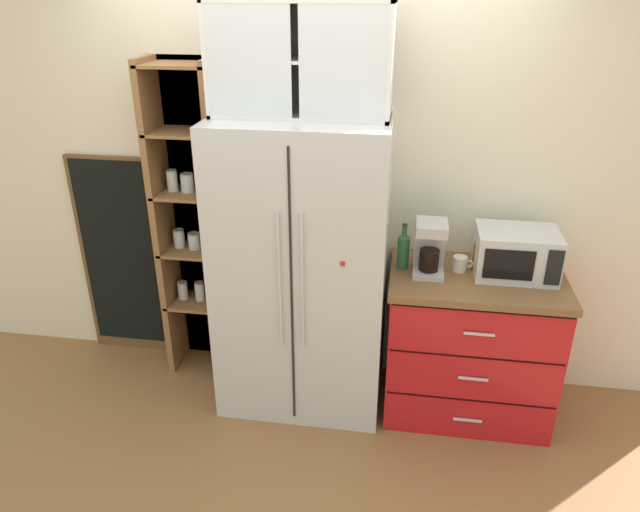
% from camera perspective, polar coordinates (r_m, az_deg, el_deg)
% --- Properties ---
extents(ground_plane, '(10.77, 10.77, 0.00)m').
position_cam_1_polar(ground_plane, '(3.83, -1.57, -13.19)').
color(ground_plane, olive).
extents(wall_back_cream, '(5.06, 0.10, 2.55)m').
position_cam_1_polar(wall_back_cream, '(3.58, -0.65, 7.20)').
color(wall_back_cream, silver).
rests_on(wall_back_cream, ground).
extents(refrigerator, '(0.96, 0.68, 1.75)m').
position_cam_1_polar(refrigerator, '(3.38, -1.68, -1.23)').
color(refrigerator, silver).
rests_on(refrigerator, ground).
extents(pantry_shelf_column, '(0.46, 0.32, 2.01)m').
position_cam_1_polar(pantry_shelf_column, '(3.73, -12.09, 3.26)').
color(pantry_shelf_column, brown).
rests_on(pantry_shelf_column, ground).
extents(counter_cabinet, '(0.97, 0.65, 0.90)m').
position_cam_1_polar(counter_cabinet, '(3.58, 14.40, -8.24)').
color(counter_cabinet, red).
rests_on(counter_cabinet, ground).
extents(microwave, '(0.44, 0.33, 0.26)m').
position_cam_1_polar(microwave, '(3.39, 18.66, 0.28)').
color(microwave, silver).
rests_on(microwave, counter_cabinet).
extents(coffee_maker, '(0.17, 0.20, 0.31)m').
position_cam_1_polar(coffee_maker, '(3.28, 10.71, 0.92)').
color(coffee_maker, '#B7B7BC').
rests_on(coffee_maker, counter_cabinet).
extents(mug_cream, '(0.11, 0.08, 0.09)m').
position_cam_1_polar(mug_cream, '(3.38, 13.57, -0.74)').
color(mug_cream, silver).
rests_on(mug_cream, counter_cabinet).
extents(bottle_green, '(0.07, 0.07, 0.27)m').
position_cam_1_polar(bottle_green, '(3.32, 8.17, 0.71)').
color(bottle_green, '#285B33').
rests_on(bottle_green, counter_cabinet).
extents(bottle_amber, '(0.07, 0.07, 0.24)m').
position_cam_1_polar(bottle_amber, '(3.39, 15.29, 0.28)').
color(bottle_amber, brown).
rests_on(bottle_amber, counter_cabinet).
extents(upper_cabinet, '(0.92, 0.32, 0.56)m').
position_cam_1_polar(upper_cabinet, '(3.09, -1.79, 18.71)').
color(upper_cabinet, silver).
rests_on(upper_cabinet, refrigerator).
extents(chalkboard_menu, '(0.60, 0.04, 1.41)m').
position_cam_1_polar(chalkboard_menu, '(4.12, -18.63, -0.18)').
color(chalkboard_menu, brown).
rests_on(chalkboard_menu, ground).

